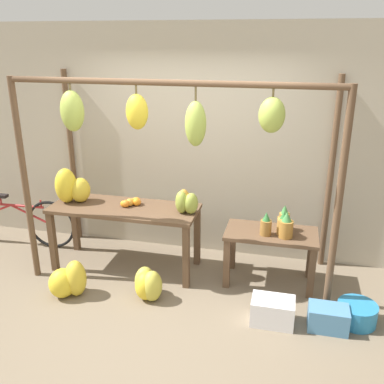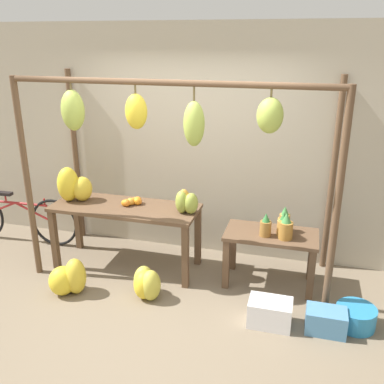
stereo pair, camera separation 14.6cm
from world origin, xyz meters
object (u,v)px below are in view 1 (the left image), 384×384
Objects in this scene: fruit_crate_purple at (328,318)px; fruit_crate_white at (273,311)px; pineapple_cluster at (281,224)px; banana_pile_ground_left at (68,281)px; banana_pile_ground_right at (148,284)px; papaya_pile at (186,202)px; orange_pile at (132,202)px; parked_bicycle at (13,220)px; blue_bucket at (357,313)px; banana_pile_on_table at (72,187)px.

fruit_crate_white is at bearing -176.73° from fruit_crate_purple.
pineapple_cluster is 0.73× the size of banana_pile_ground_left.
papaya_pile reaches higher than banana_pile_ground_right.
fruit_crate_purple is (2.21, -0.72, -0.70)m from orange_pile.
parked_bicycle is at bearing 165.16° from fruit_crate_white.
blue_bucket is 0.22× the size of parked_bicycle.
pineapple_cluster is 0.93× the size of fruit_crate_purple.
blue_bucket is at bearing -34.40° from pineapple_cluster.
banana_pile_ground_right is 1.83m from fruit_crate_purple.
blue_bucket is (0.79, 0.19, -0.03)m from fruit_crate_white.
banana_pile_on_table is 1.23× the size of blue_bucket.
orange_pile reaches higher than parked_bicycle.
fruit_crate_white reaches higher than blue_bucket.
banana_pile_on_table reaches higher than papaya_pile.
pineapple_cluster reaches higher than banana_pile_ground_right.
banana_pile_ground_left is at bearing -160.84° from pineapple_cluster.
parked_bicycle is 4.71× the size of fruit_crate_purple.
banana_pile_on_table is 1.23m from parked_bicycle.
parked_bicycle reaches higher than banana_pile_ground_right.
papaya_pile is (1.12, 0.71, 0.73)m from banana_pile_ground_left.
fruit_crate_white is (2.42, -0.70, -0.83)m from banana_pile_on_table.
orange_pile is 0.58× the size of banana_pile_ground_right.
pineapple_cluster is 1.12× the size of papaya_pile.
fruit_crate_white is at bearing -90.69° from pineapple_cluster.
banana_pile_ground_right is 0.97m from papaya_pile.
papaya_pile is 1.86m from fruit_crate_purple.
blue_bucket is (2.95, 0.21, -0.07)m from banana_pile_ground_left.
blue_bucket is at bearing -12.70° from orange_pile.
fruit_crate_white is 3.58m from parked_bicycle.
pineapple_cluster reaches higher than orange_pile.
orange_pile reaches higher than fruit_crate_purple.
banana_pile_on_table is 1.48m from banana_pile_ground_right.
pineapple_cluster is at bearing 24.82° from banana_pile_ground_right.
papaya_pile is (-1.04, 0.68, 0.78)m from fruit_crate_white.
banana_pile_ground_left is 1.51m from papaya_pile.
pineapple_cluster is at bearing 0.75° from banana_pile_on_table.
blue_bucket is at bearing -8.95° from banana_pile_on_table.
fruit_crate_white is at bearing -5.08° from banana_pile_ground_right.
blue_bucket is at bearing -9.70° from parked_bicycle.
pineapple_cluster reaches higher than fruit_crate_purple.
orange_pile is at bearing 161.97° from fruit_crate_purple.
blue_bucket is at bearing 4.14° from banana_pile_ground_left.
banana_pile_on_table is 3.13m from fruit_crate_purple.
parked_bicycle is (-3.46, 0.92, 0.22)m from fruit_crate_white.
papaya_pile is (-1.04, -0.04, 0.17)m from pineapple_cluster.
parked_bicycle reaches higher than blue_bucket.
banana_pile_on_table is at bearing 152.44° from banana_pile_ground_right.
pineapple_cluster is 1.56m from banana_pile_ground_right.
banana_pile_on_table is 1.26× the size of fruit_crate_purple.
pineapple_cluster is at bearing 2.39° from papaya_pile.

